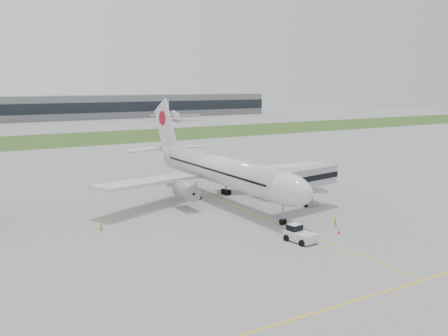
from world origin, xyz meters
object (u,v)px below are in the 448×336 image
airliner (217,169)px  jet_bridge (299,179)px  ground_crew_near (335,222)px  pushback_tug (299,234)px

airliner → jet_bridge: airliner is taller
airliner → ground_crew_near: (6.00, -24.69, -4.89)m
airliner → ground_crew_near: size_ratio=34.81×
pushback_tug → ground_crew_near: (9.02, 2.62, -0.22)m
airliner → pushback_tug: airliner is taller
jet_bridge → ground_crew_near: (-1.28, -10.23, -4.61)m
pushback_tug → ground_crew_near: bearing=8.6°
ground_crew_near → airliner: bearing=-80.5°
jet_bridge → pushback_tug: bearing=-138.0°
pushback_tug → jet_bridge: 17.04m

